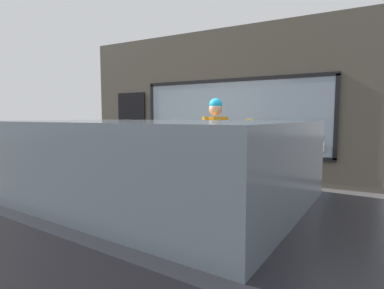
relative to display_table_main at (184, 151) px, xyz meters
name	(u,v)px	position (x,y,z in m)	size (l,w,h in m)	color
ground_plane	(158,200)	(0.01, -0.98, -0.75)	(40.00, 40.00, 0.00)	#474444
shopfront_facade	(213,106)	(0.00, 1.42, 0.96)	(7.06, 0.29, 3.47)	#4C473D
display_table_main	(184,151)	(0.00, 0.00, 0.00)	(2.79, 0.66, 0.92)	brown
person_browsing	(215,141)	(0.91, -0.54, 0.29)	(0.29, 0.68, 1.76)	black
small_dog	(233,189)	(1.31, -0.74, -0.47)	(0.38, 0.57, 0.43)	black
sandwich_board_sign	(110,158)	(-2.08, 0.09, -0.28)	(0.68, 0.69, 0.93)	#193F19
parked_car	(139,207)	(1.51, -3.41, -0.01)	(4.40, 2.16, 1.41)	black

